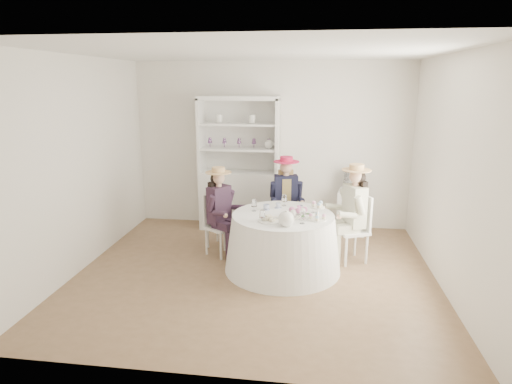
# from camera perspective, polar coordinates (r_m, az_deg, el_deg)

# --- Properties ---
(ground) EXTENTS (4.50, 4.50, 0.00)m
(ground) POSITION_cam_1_polar(r_m,az_deg,el_deg) (5.56, -0.14, -10.79)
(ground) COLOR brown
(ground) RESTS_ON ground
(ceiling) EXTENTS (4.50, 4.50, 0.00)m
(ceiling) POSITION_cam_1_polar(r_m,az_deg,el_deg) (5.04, -0.16, 18.19)
(ceiling) COLOR white
(ceiling) RESTS_ON wall_back
(wall_back) EXTENTS (4.50, 0.00, 4.50)m
(wall_back) POSITION_cam_1_polar(r_m,az_deg,el_deg) (7.09, 2.05, 6.17)
(wall_back) COLOR white
(wall_back) RESTS_ON ground
(wall_front) EXTENTS (4.50, 0.00, 4.50)m
(wall_front) POSITION_cam_1_polar(r_m,az_deg,el_deg) (3.23, -4.97, -4.11)
(wall_front) COLOR white
(wall_front) RESTS_ON ground
(wall_left) EXTENTS (0.00, 4.50, 4.50)m
(wall_left) POSITION_cam_1_polar(r_m,az_deg,el_deg) (5.87, -22.51, 3.33)
(wall_left) COLOR white
(wall_left) RESTS_ON ground
(wall_right) EXTENTS (0.00, 4.50, 4.50)m
(wall_right) POSITION_cam_1_polar(r_m,az_deg,el_deg) (5.32, 24.63, 2.05)
(wall_right) COLOR white
(wall_right) RESTS_ON ground
(tea_table) EXTENTS (1.50, 1.50, 0.74)m
(tea_table) POSITION_cam_1_polar(r_m,az_deg,el_deg) (5.55, 3.58, -6.71)
(tea_table) COLOR white
(tea_table) RESTS_ON ground
(hutch) EXTENTS (1.47, 0.99, 2.16)m
(hutch) POSITION_cam_1_polar(r_m,az_deg,el_deg) (7.04, -2.17, 1.27)
(hutch) COLOR silver
(hutch) RESTS_ON ground
(side_table) EXTENTS (0.52, 0.52, 0.69)m
(side_table) POSITION_cam_1_polar(r_m,az_deg,el_deg) (7.06, 12.71, -2.56)
(side_table) COLOR silver
(side_table) RESTS_ON ground
(hatbox) EXTENTS (0.34, 0.34, 0.33)m
(hatbox) POSITION_cam_1_polar(r_m,az_deg,el_deg) (6.93, 12.94, 1.50)
(hatbox) COLOR black
(hatbox) RESTS_ON side_table
(guest_left) EXTENTS (0.54, 0.50, 1.25)m
(guest_left) POSITION_cam_1_polar(r_m,az_deg,el_deg) (5.92, -4.79, -1.92)
(guest_left) COLOR silver
(guest_left) RESTS_ON ground
(guest_mid) EXTENTS (0.49, 0.52, 1.32)m
(guest_mid) POSITION_cam_1_polar(r_m,az_deg,el_deg) (6.36, 4.02, -0.38)
(guest_mid) COLOR silver
(guest_mid) RESTS_ON ground
(guest_right) EXTENTS (0.56, 0.51, 1.34)m
(guest_right) POSITION_cam_1_polar(r_m,az_deg,el_deg) (5.81, 12.77, -2.06)
(guest_right) COLOR silver
(guest_right) RESTS_ON ground
(spare_chair) EXTENTS (0.44, 0.44, 0.86)m
(spare_chair) POSITION_cam_1_polar(r_m,az_deg,el_deg) (6.25, -5.03, -3.41)
(spare_chair) COLOR silver
(spare_chair) RESTS_ON ground
(teacup_a) EXTENTS (0.10, 0.10, 0.06)m
(teacup_a) POSITION_cam_1_polar(r_m,az_deg,el_deg) (5.61, 1.40, -2.07)
(teacup_a) COLOR white
(teacup_a) RESTS_ON tea_table
(teacup_b) EXTENTS (0.07, 0.07, 0.06)m
(teacup_b) POSITION_cam_1_polar(r_m,az_deg,el_deg) (5.69, 2.96, -1.86)
(teacup_b) COLOR white
(teacup_b) RESTS_ON tea_table
(teacup_c) EXTENTS (0.10, 0.10, 0.07)m
(teacup_c) POSITION_cam_1_polar(r_m,az_deg,el_deg) (5.56, 5.89, -2.25)
(teacup_c) COLOR white
(teacup_c) RESTS_ON tea_table
(flower_bowl) EXTENTS (0.21, 0.21, 0.05)m
(flower_bowl) POSITION_cam_1_polar(r_m,az_deg,el_deg) (5.31, 5.63, -3.17)
(flower_bowl) COLOR white
(flower_bowl) RESTS_ON tea_table
(flower_arrangement) EXTENTS (0.20, 0.20, 0.08)m
(flower_arrangement) POSITION_cam_1_polar(r_m,az_deg,el_deg) (5.29, 5.71, -2.42)
(flower_arrangement) COLOR #D068A3
(flower_arrangement) RESTS_ON tea_table
(table_teapot) EXTENTS (0.26, 0.19, 0.20)m
(table_teapot) POSITION_cam_1_polar(r_m,az_deg,el_deg) (4.99, 4.08, -3.61)
(table_teapot) COLOR white
(table_teapot) RESTS_ON tea_table
(sandwich_plate) EXTENTS (0.29, 0.29, 0.06)m
(sandwich_plate) POSITION_cam_1_polar(r_m,az_deg,el_deg) (5.17, 1.85, -3.72)
(sandwich_plate) COLOR white
(sandwich_plate) RESTS_ON tea_table
(cupcake_stand) EXTENTS (0.24, 0.24, 0.22)m
(cupcake_stand) POSITION_cam_1_polar(r_m,az_deg,el_deg) (5.25, 8.19, -2.82)
(cupcake_stand) COLOR white
(cupcake_stand) RESTS_ON tea_table
(stemware_set) EXTENTS (0.85, 0.82, 0.15)m
(stemware_set) POSITION_cam_1_polar(r_m,az_deg,el_deg) (5.40, 3.65, -2.26)
(stemware_set) COLOR white
(stemware_set) RESTS_ON tea_table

